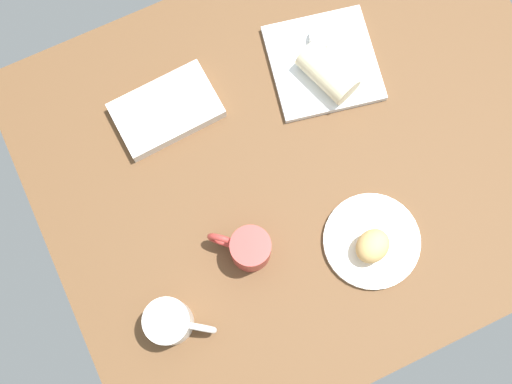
{
  "coord_description": "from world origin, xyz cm",
  "views": [
    {
      "loc": [
        -25.96,
        -29.91,
        133.1
      ],
      "look_at": [
        -13.2,
        -2.85,
        7.0
      ],
      "focal_mm": 46.29,
      "sensor_mm": 36.0,
      "label": 1
    }
  ],
  "objects_px": {
    "breakfast_wrap": "(328,73)",
    "book_stack": "(166,110)",
    "sauce_cup": "(321,38)",
    "coffee_mug": "(248,248)",
    "scone_pastry": "(373,246)",
    "square_plate": "(323,63)",
    "second_mug": "(171,322)",
    "round_plate": "(371,241)"
  },
  "relations": [
    {
      "from": "breakfast_wrap",
      "to": "book_stack",
      "type": "distance_m",
      "value": 0.34
    },
    {
      "from": "sauce_cup",
      "to": "coffee_mug",
      "type": "distance_m",
      "value": 0.47
    },
    {
      "from": "scone_pastry",
      "to": "square_plate",
      "type": "relative_size",
      "value": 0.33
    },
    {
      "from": "sauce_cup",
      "to": "book_stack",
      "type": "xyz_separation_m",
      "value": [
        -0.36,
        -0.01,
        -0.01
      ]
    },
    {
      "from": "second_mug",
      "to": "coffee_mug",
      "type": "bearing_deg",
      "value": 18.69
    },
    {
      "from": "sauce_cup",
      "to": "coffee_mug",
      "type": "relative_size",
      "value": 0.47
    },
    {
      "from": "round_plate",
      "to": "square_plate",
      "type": "bearing_deg",
      "value": 77.64
    },
    {
      "from": "breakfast_wrap",
      "to": "second_mug",
      "type": "xyz_separation_m",
      "value": [
        -0.49,
        -0.32,
        -0.0
      ]
    },
    {
      "from": "round_plate",
      "to": "book_stack",
      "type": "height_order",
      "value": "book_stack"
    },
    {
      "from": "round_plate",
      "to": "scone_pastry",
      "type": "xyz_separation_m",
      "value": [
        -0.01,
        -0.01,
        0.04
      ]
    },
    {
      "from": "coffee_mug",
      "to": "second_mug",
      "type": "distance_m",
      "value": 0.2
    },
    {
      "from": "scone_pastry",
      "to": "coffee_mug",
      "type": "xyz_separation_m",
      "value": [
        -0.22,
        0.1,
        0.0
      ]
    },
    {
      "from": "second_mug",
      "to": "breakfast_wrap",
      "type": "bearing_deg",
      "value": 33.34
    },
    {
      "from": "breakfast_wrap",
      "to": "book_stack",
      "type": "relative_size",
      "value": 0.57
    },
    {
      "from": "book_stack",
      "to": "second_mug",
      "type": "relative_size",
      "value": 1.8
    },
    {
      "from": "sauce_cup",
      "to": "second_mug",
      "type": "height_order",
      "value": "second_mug"
    },
    {
      "from": "scone_pastry",
      "to": "second_mug",
      "type": "bearing_deg",
      "value": 175.29
    },
    {
      "from": "coffee_mug",
      "to": "second_mug",
      "type": "height_order",
      "value": "second_mug"
    },
    {
      "from": "round_plate",
      "to": "square_plate",
      "type": "height_order",
      "value": "square_plate"
    },
    {
      "from": "square_plate",
      "to": "sauce_cup",
      "type": "xyz_separation_m",
      "value": [
        0.02,
        0.05,
        0.02
      ]
    },
    {
      "from": "square_plate",
      "to": "second_mug",
      "type": "distance_m",
      "value": 0.61
    },
    {
      "from": "breakfast_wrap",
      "to": "sauce_cup",
      "type": "bearing_deg",
      "value": -127.23
    },
    {
      "from": "scone_pastry",
      "to": "square_plate",
      "type": "bearing_deg",
      "value": 76.44
    },
    {
      "from": "sauce_cup",
      "to": "coffee_mug",
      "type": "height_order",
      "value": "coffee_mug"
    },
    {
      "from": "square_plate",
      "to": "sauce_cup",
      "type": "relative_size",
      "value": 4.32
    },
    {
      "from": "scone_pastry",
      "to": "breakfast_wrap",
      "type": "height_order",
      "value": "breakfast_wrap"
    },
    {
      "from": "breakfast_wrap",
      "to": "scone_pastry",
      "type": "bearing_deg",
      "value": 58.97
    },
    {
      "from": "square_plate",
      "to": "breakfast_wrap",
      "type": "relative_size",
      "value": 1.74
    },
    {
      "from": "square_plate",
      "to": "book_stack",
      "type": "xyz_separation_m",
      "value": [
        -0.34,
        0.04,
        0.01
      ]
    },
    {
      "from": "round_plate",
      "to": "square_plate",
      "type": "xyz_separation_m",
      "value": [
        0.08,
        0.38,
        0.0
      ]
    },
    {
      "from": "square_plate",
      "to": "scone_pastry",
      "type": "bearing_deg",
      "value": -103.56
    },
    {
      "from": "sauce_cup",
      "to": "book_stack",
      "type": "height_order",
      "value": "sauce_cup"
    },
    {
      "from": "coffee_mug",
      "to": "square_plate",
      "type": "bearing_deg",
      "value": 43.35
    },
    {
      "from": "book_stack",
      "to": "coffee_mug",
      "type": "height_order",
      "value": "coffee_mug"
    },
    {
      "from": "scone_pastry",
      "to": "second_mug",
      "type": "relative_size",
      "value": 0.59
    },
    {
      "from": "book_stack",
      "to": "second_mug",
      "type": "distance_m",
      "value": 0.43
    },
    {
      "from": "book_stack",
      "to": "square_plate",
      "type": "bearing_deg",
      "value": -6.87
    },
    {
      "from": "square_plate",
      "to": "round_plate",
      "type": "bearing_deg",
      "value": -102.36
    },
    {
      "from": "scone_pastry",
      "to": "breakfast_wrap",
      "type": "xyz_separation_m",
      "value": [
        0.08,
        0.35,
        0.0
      ]
    },
    {
      "from": "sauce_cup",
      "to": "book_stack",
      "type": "distance_m",
      "value": 0.36
    },
    {
      "from": "round_plate",
      "to": "breakfast_wrap",
      "type": "relative_size",
      "value": 1.54
    },
    {
      "from": "sauce_cup",
      "to": "round_plate",
      "type": "bearing_deg",
      "value": -103.12
    }
  ]
}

